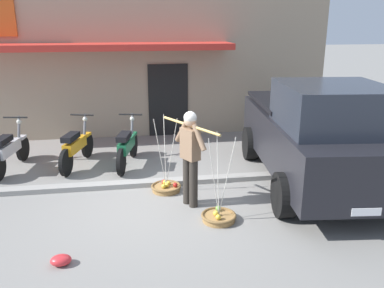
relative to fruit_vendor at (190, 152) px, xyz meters
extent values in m
plane|color=gray|center=(-0.46, 0.28, -0.98)|extent=(90.00, 90.00, 0.00)
cube|color=gray|center=(-0.46, 0.98, -0.93)|extent=(20.00, 0.24, 0.10)
cylinder|color=#2D2823|center=(0.04, -0.08, -0.55)|extent=(0.15, 0.15, 0.86)
cylinder|color=#2D2823|center=(-0.04, 0.08, -0.55)|extent=(0.15, 0.15, 0.86)
cube|color=#84664C|center=(0.00, 0.00, 0.15)|extent=(0.34, 0.39, 0.54)
sphere|color=tan|center=(0.00, 0.00, 0.56)|extent=(0.21, 0.21, 0.21)
sphere|color=silver|center=(0.00, 0.00, 0.61)|extent=(0.22, 0.22, 0.22)
cylinder|color=#84664C|center=(0.12, -0.21, 0.32)|extent=(0.24, 0.34, 0.43)
cylinder|color=#84664C|center=(-0.12, 0.21, 0.32)|extent=(0.24, 0.34, 0.43)
cylinder|color=tan|center=(0.00, 0.00, 0.47)|extent=(0.77, 1.35, 0.04)
cylinder|color=#9E7542|center=(0.37, -0.67, -0.93)|extent=(0.53, 0.53, 0.09)
torus|color=brown|center=(0.37, -0.67, -0.88)|extent=(0.58, 0.58, 0.05)
sphere|color=yellow|center=(0.33, -0.80, -0.84)|extent=(0.09, 0.09, 0.09)
sphere|color=yellow|center=(0.32, -0.66, -0.84)|extent=(0.09, 0.09, 0.09)
sphere|color=#75B545|center=(0.40, -0.50, -0.84)|extent=(0.09, 0.09, 0.09)
cylinder|color=silver|center=(0.37, -0.54, -0.21)|extent=(0.01, 0.26, 1.36)
cylinder|color=silver|center=(0.26, -0.73, -0.21)|extent=(0.22, 0.14, 1.36)
cylinder|color=silver|center=(0.47, -0.73, -0.21)|extent=(0.22, 0.14, 1.36)
cylinder|color=#9E7542|center=(-0.37, 0.67, -0.93)|extent=(0.53, 0.53, 0.09)
torus|color=brown|center=(-0.37, 0.67, -0.88)|extent=(0.58, 0.58, 0.05)
sphere|color=yellow|center=(-0.38, 0.77, -0.84)|extent=(0.09, 0.09, 0.09)
sphere|color=#B2201C|center=(-0.20, 0.60, -0.84)|extent=(0.09, 0.09, 0.09)
sphere|color=gold|center=(-0.42, 0.58, -0.84)|extent=(0.09, 0.09, 0.09)
sphere|color=yellow|center=(-0.36, 0.63, -0.84)|extent=(0.09, 0.09, 0.09)
sphere|color=yellow|center=(-0.31, 0.73, -0.85)|extent=(0.08, 0.08, 0.08)
sphere|color=#B1201B|center=(-0.40, 0.80, -0.84)|extent=(0.09, 0.09, 0.09)
cylinder|color=silver|center=(-0.37, 0.79, -0.21)|extent=(0.01, 0.26, 1.36)
cylinder|color=silver|center=(-0.47, 0.60, -0.21)|extent=(0.22, 0.14, 1.36)
cylinder|color=silver|center=(-0.26, 0.60, -0.21)|extent=(0.22, 0.14, 1.36)
cylinder|color=black|center=(-3.49, 2.96, -0.69)|extent=(0.17, 0.59, 0.58)
cube|color=silver|center=(-3.49, 2.96, -0.43)|extent=(0.18, 0.30, 0.06)
cube|color=silver|center=(-3.61, 2.25, -0.47)|extent=(0.34, 0.92, 0.24)
cube|color=black|center=(-3.64, 2.07, -0.23)|extent=(0.31, 0.59, 0.12)
cylinder|color=slate|center=(-3.51, 2.86, -0.30)|extent=(0.11, 0.30, 0.76)
cylinder|color=black|center=(-3.52, 2.78, 0.09)|extent=(0.54, 0.12, 0.04)
sphere|color=silver|center=(-3.49, 2.94, -0.05)|extent=(0.11, 0.11, 0.11)
cylinder|color=black|center=(-2.03, 2.98, -0.69)|extent=(0.23, 0.58, 0.58)
cylinder|color=black|center=(-2.36, 1.78, -0.69)|extent=(0.23, 0.58, 0.58)
cube|color=orange|center=(-2.03, 2.98, -0.43)|extent=(0.21, 0.31, 0.06)
cube|color=orange|center=(-2.22, 2.28, -0.47)|extent=(0.43, 0.92, 0.24)
cube|color=black|center=(-2.27, 2.11, -0.23)|extent=(0.36, 0.60, 0.12)
cylinder|color=slate|center=(-2.05, 2.88, -0.30)|extent=(0.14, 0.30, 0.76)
cylinder|color=black|center=(-2.08, 2.80, 0.09)|extent=(0.53, 0.18, 0.04)
sphere|color=silver|center=(-2.03, 2.96, -0.05)|extent=(0.11, 0.11, 0.11)
cylinder|color=black|center=(-0.94, 2.85, -0.69)|extent=(0.21, 0.58, 0.58)
cylinder|color=black|center=(-1.22, 1.64, -0.69)|extent=(0.21, 0.58, 0.58)
cube|color=#19663D|center=(-0.94, 2.85, -0.43)|extent=(0.20, 0.30, 0.06)
cube|color=#19663D|center=(-1.10, 2.14, -0.47)|extent=(0.40, 0.92, 0.24)
cube|color=black|center=(-1.14, 1.97, -0.23)|extent=(0.34, 0.60, 0.12)
cylinder|color=slate|center=(-0.96, 2.75, -0.30)|extent=(0.13, 0.30, 0.76)
cylinder|color=black|center=(-0.98, 2.67, 0.09)|extent=(0.53, 0.16, 0.04)
sphere|color=silver|center=(-0.94, 2.83, -0.05)|extent=(0.11, 0.11, 0.11)
cube|color=black|center=(2.56, 0.69, -0.12)|extent=(2.38, 4.87, 0.96)
cube|color=#282D38|center=(2.47, -0.13, 0.74)|extent=(1.94, 2.05, 0.76)
cube|color=black|center=(2.67, 1.74, 0.46)|extent=(2.04, 2.53, 0.08)
cylinder|color=black|center=(1.46, -0.66, -0.60)|extent=(0.34, 0.78, 0.76)
cylinder|color=black|center=(3.66, 2.04, -0.60)|extent=(0.34, 0.78, 0.76)
cylinder|color=black|center=(1.77, 2.24, -0.60)|extent=(0.34, 0.78, 0.76)
cube|color=silver|center=(2.31, -1.67, -0.48)|extent=(0.44, 0.06, 0.12)
cube|color=tan|center=(-1.86, 7.12, 1.12)|extent=(13.00, 5.00, 4.20)
cube|color=red|center=(-1.86, 4.12, 1.52)|extent=(7.15, 1.00, 0.16)
cube|color=black|center=(0.09, 4.60, 0.02)|extent=(1.10, 0.06, 2.00)
ellipsoid|color=red|center=(-1.99, -1.55, -0.91)|extent=(0.28, 0.22, 0.14)
camera|label=1|loc=(-0.99, -6.44, 2.17)|focal=37.58mm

